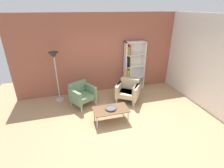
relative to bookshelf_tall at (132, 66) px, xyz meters
The scene contains 10 objects.
ground_plane 2.67m from the bookshelf_tall, 115.80° to the right, with size 8.32×8.32×0.00m, color tan.
brick_back_panel 1.22m from the bookshelf_tall, 168.95° to the left, with size 6.40×0.12×2.90m, color #9E5642.
plaster_right_partition 2.47m from the bookshelf_tall, 42.90° to the right, with size 0.12×5.20×2.90m, color silver.
bookshelf_tall is the anchor object (origin of this frame).
coffee_table_low 2.42m from the bookshelf_tall, 126.03° to the right, with size 1.00×0.56×0.40m.
decorative_bowl 2.40m from the bookshelf_tall, 126.03° to the right, with size 0.32×0.32×0.05m.
armchair_near_window 1.21m from the bookshelf_tall, 117.49° to the right, with size 0.94×0.93×0.78m.
armchair_by_bookshelf 2.27m from the bookshelf_tall, 159.54° to the right, with size 0.93×0.91×0.78m.
armchair_spare_guest 1.09m from the bookshelf_tall, 117.15° to the right, with size 0.95×0.95×0.78m.
floor_lamp_torchiere 2.87m from the bookshelf_tall, behind, with size 0.32×0.32×1.74m.
Camera 1 is at (-1.38, -3.59, 3.05)m, focal length 27.15 mm.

